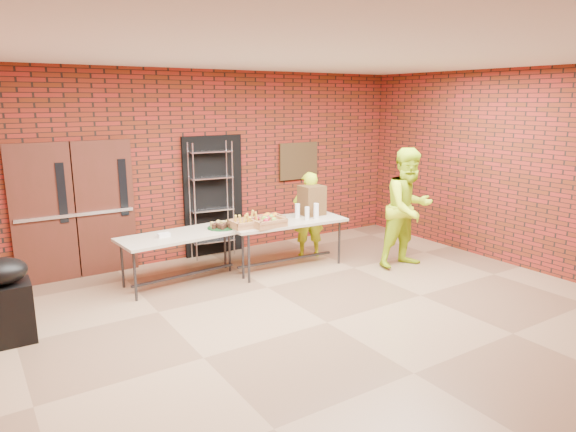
# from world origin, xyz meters

# --- Properties ---
(room) EXTENTS (8.08, 7.08, 3.28)m
(room) POSITION_xyz_m (0.00, 0.00, 1.60)
(room) COLOR brown
(room) RESTS_ON ground
(double_doors) EXTENTS (1.78, 0.12, 2.10)m
(double_doors) POSITION_xyz_m (-2.20, 3.44, 1.05)
(double_doors) COLOR #471C14
(double_doors) RESTS_ON room
(dark_doorway) EXTENTS (1.10, 0.06, 2.10)m
(dark_doorway) POSITION_xyz_m (0.10, 3.46, 1.05)
(dark_doorway) COLOR black
(dark_doorway) RESTS_ON room
(bronze_plaque) EXTENTS (0.85, 0.04, 0.70)m
(bronze_plaque) POSITION_xyz_m (1.90, 3.45, 1.55)
(bronze_plaque) COLOR #3E2E18
(bronze_plaque) RESTS_ON room
(wire_rack) EXTENTS (0.76, 0.33, 2.01)m
(wire_rack) POSITION_xyz_m (-0.00, 3.32, 1.00)
(wire_rack) COLOR silver
(wire_rack) RESTS_ON room
(table_left) EXTENTS (1.92, 0.93, 0.77)m
(table_left) POSITION_xyz_m (-0.94, 2.29, 0.70)
(table_left) COLOR tan
(table_left) RESTS_ON room
(table_right) EXTENTS (1.98, 0.93, 0.79)m
(table_right) POSITION_xyz_m (0.73, 2.10, 0.73)
(table_right) COLOR tan
(table_right) RESTS_ON room
(basket_bananas) EXTENTS (0.46, 0.36, 0.14)m
(basket_bananas) POSITION_xyz_m (-0.02, 2.05, 0.86)
(basket_bananas) COLOR #A66D43
(basket_bananas) RESTS_ON table_right
(basket_oranges) EXTENTS (0.41, 0.32, 0.13)m
(basket_oranges) POSITION_xyz_m (0.46, 2.14, 0.85)
(basket_oranges) COLOR #A66D43
(basket_oranges) RESTS_ON table_right
(basket_apples) EXTENTS (0.50, 0.39, 0.16)m
(basket_apples) POSITION_xyz_m (0.29, 1.92, 0.86)
(basket_apples) COLOR #A66D43
(basket_apples) RESTS_ON table_right
(muffin_tray) EXTENTS (0.43, 0.43, 0.11)m
(muffin_tray) POSITION_xyz_m (-0.32, 2.28, 0.82)
(muffin_tray) COLOR #12441C
(muffin_tray) RESTS_ON table_left
(napkin_box) EXTENTS (0.17, 0.11, 0.06)m
(napkin_box) POSITION_xyz_m (-1.24, 2.27, 0.79)
(napkin_box) COLOR white
(napkin_box) RESTS_ON table_left
(coffee_dispenser) EXTENTS (0.38, 0.34, 0.50)m
(coffee_dispenser) POSITION_xyz_m (1.33, 2.21, 1.04)
(coffee_dispenser) COLOR brown
(coffee_dispenser) RESTS_ON table_right
(cup_stack_front) EXTENTS (0.07, 0.07, 0.22)m
(cup_stack_front) POSITION_xyz_m (1.04, 1.93, 0.90)
(cup_stack_front) COLOR white
(cup_stack_front) RESTS_ON table_right
(cup_stack_mid) EXTENTS (0.08, 0.08, 0.25)m
(cup_stack_mid) POSITION_xyz_m (1.23, 1.94, 0.92)
(cup_stack_mid) COLOR white
(cup_stack_mid) RESTS_ON table_right
(cup_stack_back) EXTENTS (0.08, 0.08, 0.24)m
(cup_stack_back) POSITION_xyz_m (0.99, 2.14, 0.91)
(cup_stack_back) COLOR white
(cup_stack_back) RESTS_ON table_right
(covered_grill) EXTENTS (0.56, 0.47, 0.99)m
(covered_grill) POSITION_xyz_m (-3.35, 1.56, 0.49)
(covered_grill) COLOR black
(covered_grill) RESTS_ON room
(volunteer_woman) EXTENTS (0.64, 0.53, 1.49)m
(volunteer_woman) POSITION_xyz_m (1.41, 2.41, 0.75)
(volunteer_woman) COLOR #BEE619
(volunteer_woman) RESTS_ON room
(volunteer_man) EXTENTS (0.98, 0.78, 1.95)m
(volunteer_man) POSITION_xyz_m (2.46, 1.08, 0.98)
(volunteer_man) COLOR #BEE619
(volunteer_man) RESTS_ON room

